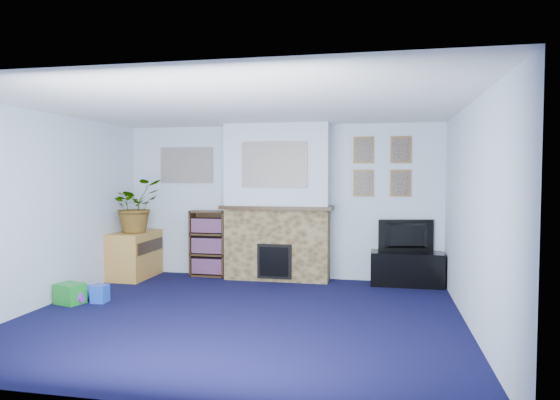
% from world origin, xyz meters
% --- Properties ---
extents(floor, '(5.00, 4.50, 0.01)m').
position_xyz_m(floor, '(0.00, 0.00, 0.00)').
color(floor, '#0E0E35').
rests_on(floor, ground).
extents(ceiling, '(5.00, 4.50, 0.01)m').
position_xyz_m(ceiling, '(0.00, 0.00, 2.40)').
color(ceiling, white).
rests_on(ceiling, wall_back).
extents(wall_back, '(5.00, 0.04, 2.40)m').
position_xyz_m(wall_back, '(0.00, 2.25, 1.20)').
color(wall_back, silver).
rests_on(wall_back, ground).
extents(wall_front, '(5.00, 0.04, 2.40)m').
position_xyz_m(wall_front, '(0.00, -2.25, 1.20)').
color(wall_front, silver).
rests_on(wall_front, ground).
extents(wall_left, '(0.04, 4.50, 2.40)m').
position_xyz_m(wall_left, '(-2.50, 0.00, 1.20)').
color(wall_left, silver).
rests_on(wall_left, ground).
extents(wall_right, '(0.04, 4.50, 2.40)m').
position_xyz_m(wall_right, '(2.50, 0.00, 1.20)').
color(wall_right, silver).
rests_on(wall_right, ground).
extents(chimney_breast, '(1.72, 0.50, 2.40)m').
position_xyz_m(chimney_breast, '(0.00, 2.05, 1.18)').
color(chimney_breast, brown).
rests_on(chimney_breast, ground).
extents(collage_main, '(1.00, 0.03, 0.68)m').
position_xyz_m(collage_main, '(0.00, 1.84, 1.78)').
color(collage_main, gray).
rests_on(collage_main, chimney_breast).
extents(collage_left, '(0.90, 0.03, 0.58)m').
position_xyz_m(collage_left, '(-1.55, 2.23, 1.78)').
color(collage_left, gray).
rests_on(collage_left, wall_back).
extents(portrait_tl, '(0.30, 0.03, 0.40)m').
position_xyz_m(portrait_tl, '(1.30, 2.23, 2.00)').
color(portrait_tl, brown).
rests_on(portrait_tl, wall_back).
extents(portrait_tr, '(0.30, 0.03, 0.40)m').
position_xyz_m(portrait_tr, '(1.85, 2.23, 2.00)').
color(portrait_tr, brown).
rests_on(portrait_tr, wall_back).
extents(portrait_bl, '(0.30, 0.03, 0.40)m').
position_xyz_m(portrait_bl, '(1.30, 2.23, 1.50)').
color(portrait_bl, brown).
rests_on(portrait_bl, wall_back).
extents(portrait_br, '(0.30, 0.03, 0.40)m').
position_xyz_m(portrait_br, '(1.85, 2.23, 1.50)').
color(portrait_br, brown).
rests_on(portrait_br, wall_back).
extents(tv_stand, '(1.04, 0.44, 0.49)m').
position_xyz_m(tv_stand, '(1.95, 2.03, 0.23)').
color(tv_stand, black).
rests_on(tv_stand, ground).
extents(television, '(0.82, 0.27, 0.47)m').
position_xyz_m(television, '(1.95, 2.05, 0.73)').
color(television, black).
rests_on(television, tv_stand).
extents(bookshelf, '(0.58, 0.28, 1.05)m').
position_xyz_m(bookshelf, '(-1.13, 2.11, 0.50)').
color(bookshelf, '#322112').
rests_on(bookshelf, ground).
extents(sideboard, '(0.52, 0.93, 0.72)m').
position_xyz_m(sideboard, '(-2.24, 1.75, 0.35)').
color(sideboard, '#BB883C').
rests_on(sideboard, ground).
extents(potted_plant, '(0.95, 0.98, 0.83)m').
position_xyz_m(potted_plant, '(-2.19, 1.70, 1.14)').
color(potted_plant, '#26661E').
rests_on(potted_plant, sideboard).
extents(mantel_clock, '(0.11, 0.07, 0.15)m').
position_xyz_m(mantel_clock, '(-0.11, 2.00, 1.22)').
color(mantel_clock, gold).
rests_on(mantel_clock, chimney_breast).
extents(mantel_candle, '(0.05, 0.05, 0.15)m').
position_xyz_m(mantel_candle, '(0.32, 2.00, 1.23)').
color(mantel_candle, '#B2BFC6').
rests_on(mantel_candle, chimney_breast).
extents(mantel_teddy, '(0.14, 0.14, 0.14)m').
position_xyz_m(mantel_teddy, '(-0.51, 2.00, 1.22)').
color(mantel_teddy, gray).
rests_on(mantel_teddy, chimney_breast).
extents(mantel_can, '(0.06, 0.06, 0.12)m').
position_xyz_m(mantel_can, '(0.77, 2.00, 1.21)').
color(mantel_can, blue).
rests_on(mantel_can, chimney_breast).
extents(green_crate, '(0.38, 0.33, 0.26)m').
position_xyz_m(green_crate, '(-2.27, 0.11, 0.14)').
color(green_crate, '#198C26').
rests_on(green_crate, ground).
extents(toy_ball, '(0.20, 0.20, 0.20)m').
position_xyz_m(toy_ball, '(-2.15, 0.35, 0.09)').
color(toy_ball, blue).
rests_on(toy_ball, ground).
extents(toy_block, '(0.19, 0.19, 0.22)m').
position_xyz_m(toy_block, '(-1.93, 0.24, 0.11)').
color(toy_block, blue).
rests_on(toy_block, ground).
extents(toy_tube, '(0.31, 0.14, 0.18)m').
position_xyz_m(toy_tube, '(-2.24, 0.11, 0.07)').
color(toy_tube, purple).
rests_on(toy_tube, ground).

